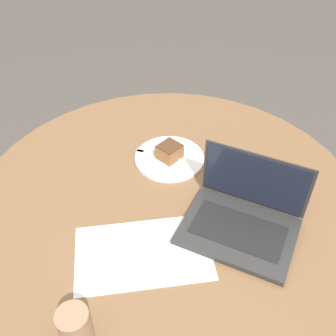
{
  "coord_description": "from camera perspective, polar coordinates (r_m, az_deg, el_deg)",
  "views": [
    {
      "loc": [
        0.04,
        -0.92,
        1.71
      ],
      "look_at": [
        -0.0,
        0.09,
        0.81
      ],
      "focal_mm": 42.0,
      "sensor_mm": 36.0,
      "label": 1
    }
  ],
  "objects": [
    {
      "name": "coffee_glass",
      "position": [
        1.01,
        -13.35,
        -21.49
      ],
      "size": [
        0.08,
        0.08,
        0.11
      ],
      "color": "#997556",
      "rests_on": "dining_table"
    },
    {
      "name": "ground_plane",
      "position": [
        1.94,
        -0.05,
        -20.09
      ],
      "size": [
        12.0,
        12.0,
        0.0
      ],
      "primitive_type": "plane",
      "color": "#4C4742"
    },
    {
      "name": "laptop",
      "position": [
        1.22,
        10.69,
        -7.29
      ],
      "size": [
        0.41,
        0.37,
        0.21
      ],
      "rotation": [
        0.0,
        0.0,
        9.02
      ],
      "color": "#2D2D2D",
      "rests_on": "dining_table"
    },
    {
      "name": "cake_slice",
      "position": [
        1.42,
        0.35,
        2.41
      ],
      "size": [
        0.11,
        0.11,
        0.06
      ],
      "rotation": [
        0.0,
        0.0,
        4.0
      ],
      "color": "brown",
      "rests_on": "plate"
    },
    {
      "name": "dining_table",
      "position": [
        1.42,
        -0.07,
        -7.86
      ],
      "size": [
        1.31,
        1.31,
        0.77
      ],
      "color": "brown",
      "rests_on": "ground_plane"
    },
    {
      "name": "plate",
      "position": [
        1.45,
        0.07,
        1.43
      ],
      "size": [
        0.26,
        0.26,
        0.01
      ],
      "color": "white",
      "rests_on": "dining_table"
    },
    {
      "name": "paper_document",
      "position": [
        1.16,
        -3.64,
        -12.19
      ],
      "size": [
        0.43,
        0.31,
        0.0
      ],
      "rotation": [
        0.0,
        0.0,
        0.18
      ],
      "color": "white",
      "rests_on": "dining_table"
    },
    {
      "name": "fork",
      "position": [
        1.45,
        -2.11,
        2.05
      ],
      "size": [
        0.17,
        0.06,
        0.0
      ],
      "rotation": [
        0.0,
        0.0,
        9.15
      ],
      "color": "silver",
      "rests_on": "plate"
    }
  ]
}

